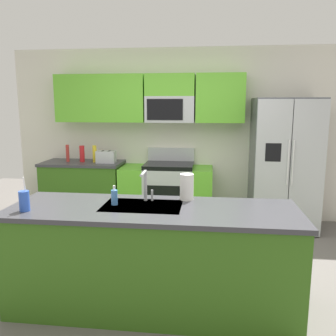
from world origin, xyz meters
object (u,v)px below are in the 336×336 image
sink_faucet (145,183)px  soap_dispenser (114,197)px  bottle_yellow (95,154)px  range_oven (167,193)px  drink_cup_blue (24,201)px  paper_towel_roll (187,187)px  toaster (106,157)px  bottle_red (82,154)px  refrigerator (284,165)px  pepper_mill (68,153)px

sink_faucet → soap_dispenser: sink_faucet is taller
bottle_yellow → range_oven: bearing=0.7°
drink_cup_blue → paper_towel_roll: size_ratio=1.20×
bottle_yellow → drink_cup_blue: (0.23, -2.47, -0.04)m
range_oven → toaster: 1.06m
bottle_yellow → bottle_red: 0.20m
range_oven → bottle_yellow: bearing=-179.3°
sink_faucet → refrigerator: bearing=51.2°
sink_faucet → pepper_mill: bearing=127.4°
toaster → sink_faucet: sink_faucet is taller
toaster → drink_cup_blue: size_ratio=0.97×
refrigerator → soap_dispenser: refrigerator is taller
pepper_mill → bottle_yellow: 0.43m
range_oven → bottle_yellow: bottle_yellow is taller
bottle_yellow → paper_towel_roll: bottle_yellow is taller
toaster → soap_dispenser: 2.28m
refrigerator → toaster: (-2.58, 0.02, 0.07)m
toaster → bottle_yellow: size_ratio=1.10×
toaster → paper_towel_roll: (1.33, -1.93, 0.03)m
refrigerator → toaster: size_ratio=6.61×
range_oven → paper_towel_roll: size_ratio=5.67×
refrigerator → soap_dispenser: bearing=-131.0°
pepper_mill → soap_dispenser: (1.34, -2.22, -0.06)m
toaster → sink_faucet: bearing=-64.4°
toaster → paper_towel_roll: paper_towel_roll is taller
range_oven → drink_cup_blue: bearing=-109.3°
range_oven → bottle_red: size_ratio=5.51×
toaster → paper_towel_roll: 2.34m
bottle_red → drink_cup_blue: (0.43, -2.48, -0.04)m
range_oven → drink_cup_blue: 2.68m
toaster → bottle_red: (-0.39, 0.06, 0.03)m
refrigerator → pepper_mill: size_ratio=7.19×
bottle_red → toaster: bearing=-8.1°
soap_dispenser → paper_towel_roll: paper_towel_roll is taller
bottle_yellow → paper_towel_roll: (1.52, -1.97, -0.01)m
pepper_mill → soap_dispenser: bearing=-58.9°
refrigerator → bottle_yellow: size_ratio=7.24×
bottle_yellow → bottle_red: (-0.20, 0.02, -0.00)m
pepper_mill → drink_cup_blue: 2.56m
pepper_mill → soap_dispenser: pepper_mill is taller
refrigerator → bottle_red: bearing=178.5°
toaster → bottle_red: 0.40m
refrigerator → bottle_yellow: refrigerator is taller
range_oven → refrigerator: refrigerator is taller
bottle_yellow → drink_cup_blue: bearing=-84.7°
drink_cup_blue → sink_faucet: bearing=23.5°
toaster → drink_cup_blue: (0.04, -2.43, -0.01)m
pepper_mill → sink_faucet: 2.61m
pepper_mill → bottle_red: 0.23m
bottle_red → soap_dispenser: (1.11, -2.22, -0.06)m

